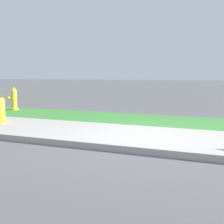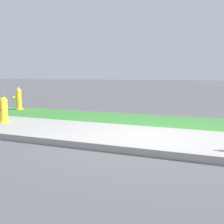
% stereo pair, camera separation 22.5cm
% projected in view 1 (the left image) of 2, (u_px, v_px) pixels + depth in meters
% --- Properties ---
extents(ground_plane, '(120.00, 120.00, 0.00)m').
position_uv_depth(ground_plane, '(149.00, 137.00, 6.16)').
color(ground_plane, '#515154').
extents(sidewalk_pavement, '(18.00, 2.45, 0.01)m').
position_uv_depth(sidewalk_pavement, '(149.00, 137.00, 6.16)').
color(sidewalk_pavement, '#9E9993').
rests_on(sidewalk_pavement, ground).
extents(grass_verge, '(18.00, 2.15, 0.01)m').
position_uv_depth(grass_verge, '(174.00, 121.00, 8.25)').
color(grass_verge, '#387A33').
rests_on(grass_verge, ground).
extents(street_curb, '(18.00, 0.16, 0.12)m').
position_uv_depth(street_curb, '(126.00, 149.00, 4.96)').
color(street_curb, '#9E9993').
rests_on(street_curb, ground).
extents(fire_hydrant_near_corner, '(0.37, 0.39, 0.70)m').
position_uv_depth(fire_hydrant_near_corner, '(1.00, 110.00, 7.95)').
color(fire_hydrant_near_corner, yellow).
rests_on(fire_hydrant_near_corner, ground).
extents(fire_hydrant_at_driveway, '(0.33, 0.35, 0.79)m').
position_uv_depth(fire_hydrant_at_driveway, '(14.00, 99.00, 10.82)').
color(fire_hydrant_at_driveway, yellow).
rests_on(fire_hydrant_at_driveway, ground).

